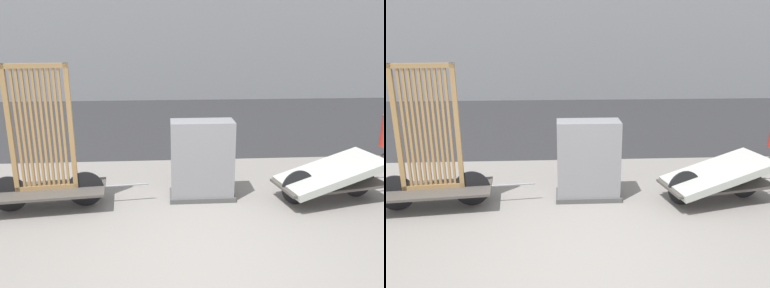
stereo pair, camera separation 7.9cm
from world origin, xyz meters
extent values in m
plane|color=gray|center=(0.00, 0.00, 0.00)|extent=(60.00, 60.00, 0.00)
cube|color=#2D2D30|center=(0.00, 8.13, 0.00)|extent=(56.00, 8.36, 0.01)
cube|color=#4C4742|center=(-2.27, 1.64, 0.31)|extent=(1.84, 0.96, 0.04)
cylinder|color=black|center=(-1.70, 1.71, 0.29)|extent=(0.57, 0.10, 0.57)
cylinder|color=black|center=(-2.84, 1.58, 0.29)|extent=(0.57, 0.10, 0.57)
cylinder|color=gray|center=(-1.05, 1.78, 0.31)|extent=(0.70, 0.11, 0.03)
cube|color=#A87F4C|center=(-2.27, 1.64, 0.36)|extent=(0.94, 0.17, 0.07)
cube|color=#A87F4C|center=(-2.27, 1.64, 2.22)|extent=(0.94, 0.17, 0.07)
cube|color=#A87F4C|center=(-2.70, 1.60, 1.29)|extent=(0.08, 0.08, 1.93)
cube|color=#A87F4C|center=(-1.84, 1.69, 1.29)|extent=(0.08, 0.08, 1.93)
cube|color=#A87F4C|center=(-2.60, 1.61, 1.29)|extent=(0.04, 0.05, 1.86)
cube|color=#A87F4C|center=(-2.52, 1.62, 1.29)|extent=(0.04, 0.05, 1.86)
cube|color=#A87F4C|center=(-2.45, 1.62, 1.29)|extent=(0.04, 0.05, 1.86)
cube|color=#A87F4C|center=(-2.38, 1.63, 1.29)|extent=(0.04, 0.05, 1.86)
cube|color=#A87F4C|center=(-2.31, 1.64, 1.29)|extent=(0.04, 0.05, 1.86)
cube|color=#A87F4C|center=(-2.24, 1.65, 1.29)|extent=(0.04, 0.05, 1.86)
cube|color=#A87F4C|center=(-2.16, 1.66, 1.29)|extent=(0.04, 0.05, 1.86)
cube|color=#A87F4C|center=(-2.09, 1.66, 1.29)|extent=(0.04, 0.05, 1.86)
cube|color=#A87F4C|center=(-2.02, 1.67, 1.29)|extent=(0.04, 0.05, 1.86)
cube|color=#A87F4C|center=(-1.95, 1.68, 1.29)|extent=(0.04, 0.05, 1.86)
cube|color=#4C4742|center=(2.27, 1.64, 0.31)|extent=(1.88, 1.10, 0.04)
cylinder|color=black|center=(2.83, 1.75, 0.29)|extent=(0.57, 0.14, 0.57)
cylinder|color=black|center=(1.71, 1.53, 0.29)|extent=(0.57, 0.14, 0.57)
cube|color=#B2B7AD|center=(2.27, 1.64, 0.49)|extent=(1.77, 1.17, 0.52)
cube|color=#4C4C4C|center=(0.18, 1.90, 0.04)|extent=(1.08, 0.53, 0.08)
cube|color=gray|center=(0.18, 1.90, 0.66)|extent=(1.02, 0.47, 1.33)
camera|label=1|loc=(-0.39, -3.94, 2.60)|focal=35.00mm
camera|label=2|loc=(-0.31, -3.95, 2.60)|focal=35.00mm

